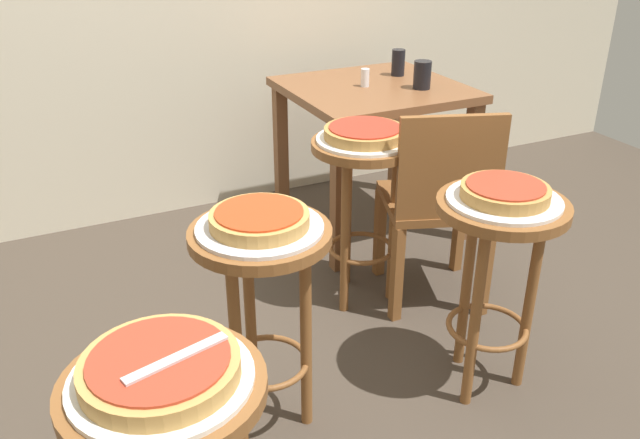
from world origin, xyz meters
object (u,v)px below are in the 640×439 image
(stool_rear, at_px, (363,183))
(condiment_shaker, at_px, (365,78))
(cup_far_edge, at_px, (398,63))
(stool_middle, at_px, (497,251))
(dining_table, at_px, (373,111))
(serving_plate_rear, at_px, (365,140))
(serving_plate_foreground, at_px, (162,379))
(pizza_leftside, at_px, (259,219))
(stool_leftside, at_px, (262,282))
(serving_plate_leftside, at_px, (260,228))
(cup_near_edge, at_px, (422,75))
(wooden_chair, at_px, (439,200))
(serving_plate_middle, at_px, (504,200))
(pizza_server_knife, at_px, (177,358))
(pizza_rear, at_px, (365,133))
(pizza_middle, at_px, (505,192))
(pizza_foreground, at_px, (160,367))

(stool_rear, bearing_deg, condiment_shaker, 60.96)
(cup_far_edge, bearing_deg, stool_middle, -108.48)
(dining_table, relative_size, cup_far_edge, 6.27)
(stool_middle, height_order, serving_plate_rear, serving_plate_rear)
(stool_rear, distance_m, serving_plate_rear, 0.18)
(serving_plate_foreground, distance_m, pizza_leftside, 0.67)
(pizza_leftside, distance_m, serving_plate_rear, 0.82)
(stool_leftside, height_order, pizza_leftside, pizza_leftside)
(condiment_shaker, bearing_deg, serving_plate_rear, -119.04)
(serving_plate_leftside, bearing_deg, stool_middle, -11.25)
(cup_near_edge, relative_size, wooden_chair, 0.15)
(cup_far_edge, bearing_deg, pizza_leftside, -134.57)
(stool_rear, bearing_deg, serving_plate_middle, -80.17)
(stool_middle, xyz_separation_m, serving_plate_rear, (-0.12, 0.67, 0.18))
(serving_plate_middle, relative_size, pizza_server_knife, 1.62)
(serving_plate_foreground, bearing_deg, serving_plate_middle, 18.15)
(pizza_rear, distance_m, pizza_server_knife, 1.47)
(pizza_middle, height_order, stool_leftside, pizza_middle)
(pizza_middle, height_order, pizza_server_knife, pizza_server_knife)
(pizza_server_knife, bearing_deg, serving_plate_leftside, 40.18)
(serving_plate_middle, xyz_separation_m, dining_table, (0.26, 1.25, -0.10))
(serving_plate_middle, relative_size, cup_far_edge, 2.77)
(cup_near_edge, xyz_separation_m, wooden_chair, (-0.29, -0.60, -0.33))
(condiment_shaker, xyz_separation_m, pizza_server_knife, (-1.33, -1.66, -0.02))
(dining_table, bearing_deg, pizza_foreground, -130.83)
(serving_plate_leftside, xyz_separation_m, stool_rear, (0.63, 0.53, -0.18))
(pizza_foreground, distance_m, serving_plate_rear, 1.48)
(serving_plate_leftside, xyz_separation_m, condiment_shaker, (0.96, 1.11, 0.07))
(serving_plate_leftside, xyz_separation_m, pizza_rear, (0.63, 0.53, 0.03))
(stool_middle, distance_m, dining_table, 1.28)
(stool_middle, xyz_separation_m, dining_table, (0.26, 1.25, 0.08))
(serving_plate_middle, distance_m, pizza_leftside, 0.76)
(cup_near_edge, bearing_deg, serving_plate_middle, -111.07)
(pizza_leftside, height_order, pizza_rear, same)
(stool_middle, relative_size, stool_rear, 1.00)
(pizza_rear, xyz_separation_m, cup_far_edge, (0.58, 0.70, 0.06))
(dining_table, xyz_separation_m, pizza_server_knife, (-1.38, -1.65, 0.15))
(pizza_middle, bearing_deg, pizza_rear, 99.83)
(serving_plate_foreground, xyz_separation_m, wooden_chair, (1.29, 0.89, -0.24))
(stool_middle, height_order, condiment_shaker, condiment_shaker)
(cup_far_edge, height_order, wooden_chair, cup_far_edge)
(pizza_rear, distance_m, condiment_shaker, 0.67)
(serving_plate_foreground, height_order, pizza_foreground, pizza_foreground)
(pizza_server_knife, bearing_deg, serving_plate_rear, 31.50)
(dining_table, xyz_separation_m, condiment_shaker, (-0.05, 0.01, 0.17))
(condiment_shaker, bearing_deg, wooden_chair, -95.52)
(pizza_middle, relative_size, serving_plate_rear, 0.73)
(serving_plate_middle, distance_m, serving_plate_leftside, 0.76)
(pizza_foreground, xyz_separation_m, pizza_middle, (1.15, 0.38, 0.00))
(cup_far_edge, bearing_deg, pizza_foreground, -132.63)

